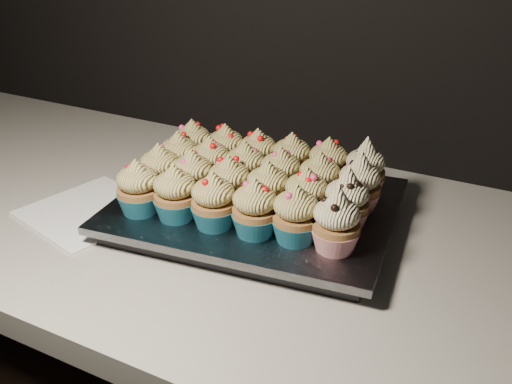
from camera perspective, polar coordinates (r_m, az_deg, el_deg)
worktop at (r=0.82m, az=11.85°, el=-7.60°), size 2.44×0.64×0.04m
napkin at (r=0.94m, az=-16.24°, el=-1.85°), size 0.22×0.22×0.00m
baking_tray at (r=0.87m, az=0.00°, el=-2.28°), size 0.41×0.33×0.02m
foil_lining at (r=0.86m, az=0.00°, el=-1.30°), size 0.44×0.37×0.01m
cupcake_0 at (r=0.83m, az=-11.70°, el=0.33°), size 0.06×0.06×0.08m
cupcake_1 at (r=0.81m, az=-8.07°, el=-0.22°), size 0.06×0.06×0.08m
cupcake_2 at (r=0.78m, az=-4.27°, el=-0.99°), size 0.06×0.06×0.08m
cupcake_3 at (r=0.76m, az=-0.11°, el=-1.74°), size 0.06×0.06×0.08m
cupcake_4 at (r=0.75m, az=4.00°, el=-2.37°), size 0.06×0.06×0.08m
cupcake_5 at (r=0.73m, az=8.02°, el=-3.05°), size 0.06×0.06×0.10m
cupcake_6 at (r=0.88m, az=-9.56°, el=2.06°), size 0.06×0.06×0.08m
cupcake_7 at (r=0.85m, az=-6.35°, el=1.45°), size 0.06×0.06×0.08m
cupcake_8 at (r=0.83m, az=-2.69°, el=0.78°), size 0.06×0.06×0.08m
cupcake_9 at (r=0.81m, az=1.19°, el=0.18°), size 0.06×0.06×0.08m
cupcake_10 at (r=0.80m, az=5.03°, el=-0.50°), size 0.06×0.06×0.08m
cupcake_11 at (r=0.78m, az=9.04°, el=-0.99°), size 0.06×0.06×0.10m
cupcake_12 at (r=0.92m, az=-7.69°, el=3.39°), size 0.06×0.06×0.08m
cupcake_13 at (r=0.90m, az=-4.57°, el=2.87°), size 0.06×0.06×0.08m
cupcake_14 at (r=0.88m, az=-1.11°, el=2.37°), size 0.06×0.06×0.08m
cupcake_15 at (r=0.86m, az=2.45°, el=1.75°), size 0.06×0.06×0.08m
cupcake_16 at (r=0.85m, az=6.34°, el=1.18°), size 0.06×0.06×0.08m
cupcake_17 at (r=0.84m, az=10.28°, el=0.71°), size 0.06×0.06×0.10m
cupcake_18 at (r=0.97m, az=-6.33°, el=4.68°), size 0.06×0.06×0.08m
cupcake_19 at (r=0.95m, az=-3.04°, el=4.20°), size 0.06×0.06×0.08m
cupcake_20 at (r=0.93m, az=0.20°, el=3.71°), size 0.06×0.06×0.08m
cupcake_21 at (r=0.91m, az=3.57°, el=3.27°), size 0.06×0.06×0.08m
cupcake_22 at (r=0.90m, az=7.20°, el=2.73°), size 0.06×0.06×0.08m
cupcake_23 at (r=0.88m, az=10.84°, el=2.21°), size 0.06×0.06×0.10m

